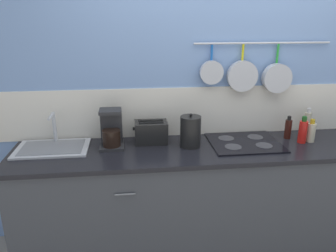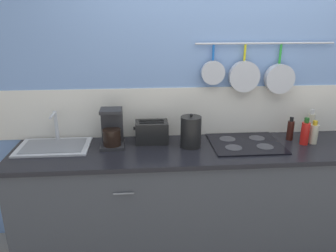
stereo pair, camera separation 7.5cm
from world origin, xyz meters
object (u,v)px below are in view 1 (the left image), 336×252
Objects in this scene: toaster at (151,132)px; kettle at (190,131)px; coffee_maker at (111,131)px; bottle_olive_oil at (307,122)px; bottle_dish_soap at (311,132)px; bottle_hot_sauce at (288,129)px; bottle_cooking_wine at (303,131)px.

toaster is 1.03× the size of kettle.
coffee_maker is 1.64m from bottle_olive_oil.
bottle_dish_soap is at bearing -0.82° from kettle.
coffee_maker is 1.09× the size of toaster.
bottle_hot_sauce is at bearing 0.46° from coffee_maker.
bottle_hot_sauce is (1.41, 0.01, -0.04)m from coffee_maker.
bottle_cooking_wine is (0.07, -0.10, 0.01)m from bottle_hot_sauce.
kettle is at bearing 179.18° from bottle_dish_soap.
kettle reaches higher than bottle_dish_soap.
bottle_cooking_wine reaches higher than toaster.
bottle_dish_soap is at bearing -31.47° from bottle_hot_sauce.
bottle_hot_sauce is at bearing 124.93° from bottle_cooking_wine.
kettle is 1.42× the size of bottle_dish_soap.
coffee_maker is at bearing -179.54° from bottle_hot_sauce.
toaster is 1.19m from bottle_cooking_wine.
kettle reaches higher than toaster.
kettle reaches higher than bottle_olive_oil.
bottle_hot_sauce reaches higher than toaster.
bottle_cooking_wine is at bearing -1.61° from kettle.
bottle_olive_oil is at bearing 2.88° from toaster.
kettle is at bearing -6.26° from coffee_maker.
kettle is (0.29, -0.11, 0.03)m from toaster.
bottle_cooking_wine is at bearing -171.78° from bottle_dish_soap.
bottle_hot_sauce is 0.12m from bottle_cooking_wine.
bottle_cooking_wine is (0.89, -0.02, -0.02)m from kettle.
toaster is at bearing 9.04° from coffee_maker.
toaster is at bearing 174.22° from bottle_dish_soap.
bottle_olive_oil is (1.63, 0.12, -0.02)m from coffee_maker.
kettle reaches higher than bottle_hot_sauce.
bottle_cooking_wine is 0.08m from bottle_dish_soap.
coffee_maker is 1.12× the size of kettle.
bottle_dish_soap is at bearing -110.49° from bottle_olive_oil.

